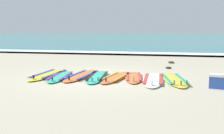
{
  "coord_description": "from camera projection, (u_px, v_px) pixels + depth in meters",
  "views": [
    {
      "loc": [
        2.25,
        -8.5,
        1.6
      ],
      "look_at": [
        0.31,
        0.77,
        0.25
      ],
      "focal_mm": 44.31,
      "sensor_mm": 36.0,
      "label": 1
    }
  ],
  "objects": [
    {
      "name": "surfboard_3",
      "position": [
        97.0,
        77.0,
        8.89
      ],
      "size": [
        0.84,
        2.44,
        0.18
      ],
      "color": "#2DB793",
      "rests_on": "ground"
    },
    {
      "name": "surfboard_4",
      "position": [
        116.0,
        77.0,
        8.81
      ],
      "size": [
        0.89,
        2.38,
        0.18
      ],
      "color": "orange",
      "rests_on": "ground"
    },
    {
      "name": "surfboard_5",
      "position": [
        134.0,
        77.0,
        8.82
      ],
      "size": [
        0.82,
        2.19,
        0.18
      ],
      "color": "orange",
      "rests_on": "ground"
    },
    {
      "name": "surfboard_1",
      "position": [
        60.0,
        76.0,
        8.94
      ],
      "size": [
        0.81,
        2.27,
        0.18
      ],
      "color": "#2DB793",
      "rests_on": "ground"
    },
    {
      "name": "surfboard_7",
      "position": [
        174.0,
        79.0,
        8.41
      ],
      "size": [
        1.05,
        2.57,
        0.18
      ],
      "color": "yellow",
      "rests_on": "ground"
    },
    {
      "name": "cooler_box",
      "position": [
        218.0,
        81.0,
        7.33
      ],
      "size": [
        0.52,
        0.41,
        0.38
      ],
      "color": "#2D51B2",
      "rests_on": "ground"
    },
    {
      "name": "seaweed_clump_mid_sand",
      "position": [
        171.0,
        62.0,
        12.53
      ],
      "size": [
        0.29,
        0.23,
        0.1
      ],
      "primitive_type": "ellipsoid",
      "color": "#4C4228",
      "rests_on": "ground"
    },
    {
      "name": "sea",
      "position": [
        156.0,
        37.0,
        45.07
      ],
      "size": [
        80.0,
        60.0,
        0.1
      ],
      "primitive_type": "cube",
      "color": "teal",
      "rests_on": "ground"
    },
    {
      "name": "surfboard_2",
      "position": [
        82.0,
        75.0,
        9.15
      ],
      "size": [
        0.84,
        2.58,
        0.18
      ],
      "color": "orange",
      "rests_on": "ground"
    },
    {
      "name": "wave_foam_strip",
      "position": [
        131.0,
        54.0,
        16.67
      ],
      "size": [
        80.0,
        1.39,
        0.11
      ],
      "primitive_type": "cube",
      "color": "white",
      "rests_on": "ground"
    },
    {
      "name": "seaweed_clump_near_shoreline",
      "position": [
        168.0,
        68.0,
        10.87
      ],
      "size": [
        0.24,
        0.19,
        0.08
      ],
      "primitive_type": "ellipsoid",
      "color": "#2D381E",
      "rests_on": "ground"
    },
    {
      "name": "surfboard_0",
      "position": [
        49.0,
        74.0,
        9.34
      ],
      "size": [
        0.73,
        2.59,
        0.18
      ],
      "color": "yellow",
      "rests_on": "ground"
    },
    {
      "name": "surfboard_6",
      "position": [
        153.0,
        80.0,
        8.4
      ],
      "size": [
        0.7,
        2.52,
        0.18
      ],
      "color": "white",
      "rests_on": "ground"
    },
    {
      "name": "ground_plane",
      "position": [
        98.0,
        78.0,
        8.92
      ],
      "size": [
        80.0,
        80.0,
        0.0
      ],
      "primitive_type": "plane",
      "color": "#B7AD93"
    }
  ]
}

